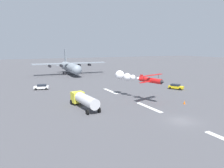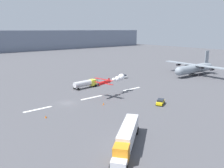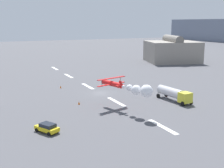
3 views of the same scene
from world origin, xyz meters
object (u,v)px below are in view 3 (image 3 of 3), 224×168
Objects in this scene: stunt_biplane_red at (132,88)px; traffic_cone_far at (79,103)px; followme_car_yellow at (47,128)px; traffic_cone_near at (61,87)px; fuel_tanker_truck at (174,94)px.

stunt_biplane_red is 13.40m from traffic_cone_far.
followme_car_yellow reaches higher than traffic_cone_near.
stunt_biplane_red is at bearing -74.41° from fuel_tanker_truck.
stunt_biplane_red is 28.63m from traffic_cone_near.
followme_car_yellow is (2.93, -17.26, -4.24)m from stunt_biplane_red.
fuel_tanker_truck reaches higher than followme_car_yellow.
fuel_tanker_truck is at bearing 102.23° from followme_car_yellow.
fuel_tanker_truck reaches higher than traffic_cone_near.
traffic_cone_near is (-27.51, -6.41, -4.67)m from stunt_biplane_red.
traffic_cone_near is at bearing -166.88° from stunt_biplane_red.
stunt_biplane_red is at bearing 13.12° from traffic_cone_near.
traffic_cone_far is at bearing 142.76° from followme_car_yellow.
stunt_biplane_red is 18.86× the size of traffic_cone_near.
traffic_cone_far is (17.23, -0.81, 0.00)m from traffic_cone_near.
traffic_cone_near and traffic_cone_far have the same top height.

